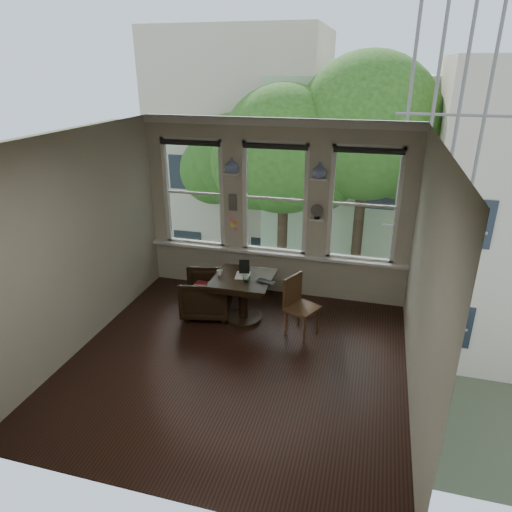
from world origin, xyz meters
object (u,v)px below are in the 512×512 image
(side_chair_right, at_px, (302,308))
(laptop, at_px, (264,283))
(mug, at_px, (220,273))
(armchair_left, at_px, (206,294))
(table, at_px, (243,299))

(side_chair_right, distance_m, laptop, 0.67)
(mug, bearing_deg, armchair_left, 167.09)
(laptop, bearing_deg, table, 177.70)
(table, bearing_deg, laptop, -19.40)
(mug, bearing_deg, laptop, -7.82)
(side_chair_right, xyz_separation_m, mug, (-1.34, 0.16, 0.33))
(laptop, xyz_separation_m, mug, (-0.74, 0.10, 0.03))
(armchair_left, distance_m, mug, 0.52)
(side_chair_right, distance_m, mug, 1.39)
(side_chair_right, height_order, mug, side_chair_right)
(table, bearing_deg, side_chair_right, -11.11)
(side_chair_right, bearing_deg, laptop, 109.86)
(side_chair_right, bearing_deg, mug, 108.67)
(armchair_left, height_order, side_chair_right, side_chair_right)
(armchair_left, height_order, mug, mug)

